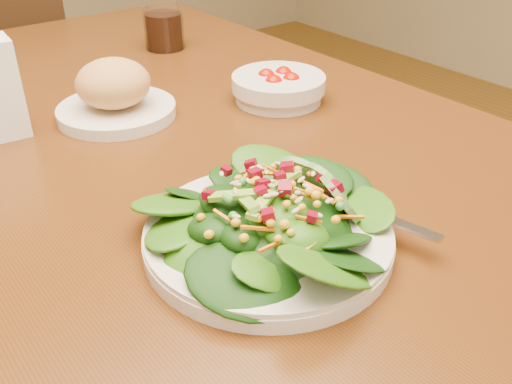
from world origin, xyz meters
TOP-DOWN VIEW (x-y plane):
  - dining_table at (0.00, 0.00)m, footprint 0.90×1.40m
  - chair_far at (0.06, 1.00)m, footprint 0.52×0.52m
  - salad_plate at (-0.02, -0.30)m, footprint 0.26×0.26m
  - bread_plate at (-0.01, 0.10)m, footprint 0.18×0.18m
  - tomato_bowl at (0.23, -0.00)m, footprint 0.15×0.15m
  - drinking_glass at (0.22, 0.35)m, footprint 0.08×0.08m

SIDE VIEW (x-z plane):
  - chair_far at x=0.06m, z-range 0.03..0.89m
  - dining_table at x=0.00m, z-range 0.27..1.02m
  - tomato_bowl at x=0.23m, z-range 0.75..0.80m
  - salad_plate at x=-0.02m, z-range 0.74..0.81m
  - bread_plate at x=-0.01m, z-range 0.74..0.83m
  - drinking_glass at x=0.22m, z-range 0.74..0.88m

